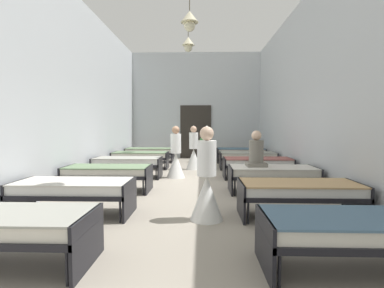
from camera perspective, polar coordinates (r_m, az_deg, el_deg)
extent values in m
cube|color=#9E9384|center=(7.46, -0.21, -8.22)|extent=(6.38, 12.51, 0.10)
cube|color=silver|center=(13.39, 0.74, 7.52)|extent=(6.18, 0.20, 4.78)
cube|color=silver|center=(8.04, -22.37, 9.84)|extent=(0.20, 11.91, 4.78)
cube|color=silver|center=(7.84, 22.56, 10.00)|extent=(0.20, 11.91, 4.78)
cube|color=#2D2823|center=(13.24, 0.73, 2.41)|extent=(1.40, 0.06, 2.40)
cylinder|color=brown|center=(7.92, -0.48, 26.37)|extent=(0.02, 0.02, 0.48)
cone|color=beige|center=(7.78, -0.48, 23.73)|extent=(0.44, 0.44, 0.28)
sphere|color=beige|center=(7.70, -0.48, 22.19)|extent=(0.28, 0.28, 0.28)
cylinder|color=brown|center=(10.57, -0.75, 21.04)|extent=(0.02, 0.02, 0.27)
cone|color=beige|center=(10.49, -0.75, 19.55)|extent=(0.44, 0.44, 0.28)
sphere|color=beige|center=(10.43, -0.75, 18.39)|extent=(0.28, 0.28, 0.28)
cylinder|color=black|center=(3.13, -23.34, -21.46)|extent=(0.03, 0.03, 0.34)
cylinder|color=black|center=(3.74, -18.42, -17.09)|extent=(0.03, 0.03, 0.34)
cube|color=black|center=(3.77, -33.41, -14.08)|extent=(1.90, 0.84, 0.07)
cube|color=black|center=(3.37, -19.69, -17.39)|extent=(0.04, 0.84, 0.57)
cube|color=silver|center=(3.74, -33.47, -12.54)|extent=(1.82, 0.78, 0.14)
cube|color=#9E9E93|center=(3.72, -33.52, -11.32)|extent=(1.86, 0.82, 0.02)
cylinder|color=black|center=(2.96, 16.78, -22.85)|extent=(0.03, 0.03, 0.34)
cylinder|color=black|center=(3.60, 13.69, -17.86)|extent=(0.03, 0.03, 0.34)
cube|color=black|center=(3.49, 29.68, -15.33)|extent=(1.90, 0.84, 0.07)
cube|color=black|center=(3.22, 14.00, -18.29)|extent=(0.04, 0.84, 0.57)
cube|color=silver|center=(3.46, 29.74, -13.68)|extent=(1.82, 0.78, 0.14)
cube|color=slate|center=(3.44, 29.78, -12.37)|extent=(1.86, 0.82, 0.02)
cylinder|color=black|center=(5.40, -32.33, -11.00)|extent=(0.03, 0.03, 0.34)
cylinder|color=black|center=(5.99, -28.41, -9.47)|extent=(0.03, 0.03, 0.34)
cylinder|color=black|center=(4.67, -13.92, -12.79)|extent=(0.03, 0.03, 0.34)
cylinder|color=black|center=(5.34, -11.78, -10.66)|extent=(0.03, 0.03, 0.34)
cube|color=black|center=(5.24, -22.16, -8.84)|extent=(1.90, 0.84, 0.07)
cube|color=black|center=(5.70, -30.82, -9.00)|extent=(0.04, 0.84, 0.57)
cube|color=black|center=(4.96, -12.12, -10.39)|extent=(0.04, 0.84, 0.57)
cube|color=white|center=(5.22, -22.19, -7.71)|extent=(1.82, 0.78, 0.14)
cube|color=beige|center=(5.21, -22.21, -6.82)|extent=(1.86, 0.82, 0.02)
cylinder|color=black|center=(4.56, 10.97, -13.16)|extent=(0.03, 0.03, 0.34)
cylinder|color=black|center=(5.24, 9.71, -10.91)|extent=(0.03, 0.03, 0.34)
cylinder|color=black|center=(5.12, 31.00, -11.73)|extent=(0.03, 0.03, 0.34)
cylinder|color=black|center=(5.74, 27.46, -9.99)|extent=(0.03, 0.03, 0.34)
cube|color=black|center=(5.05, 20.27, -9.26)|extent=(1.90, 0.84, 0.07)
cube|color=black|center=(4.86, 9.60, -10.65)|extent=(0.04, 0.84, 0.57)
cube|color=black|center=(5.43, 29.73, -9.57)|extent=(0.04, 0.84, 0.57)
cube|color=white|center=(5.03, 20.29, -8.09)|extent=(1.82, 0.78, 0.14)
cube|color=tan|center=(5.01, 20.31, -7.18)|extent=(1.86, 0.82, 0.02)
cylinder|color=black|center=(6.88, -24.04, -7.68)|extent=(0.03, 0.03, 0.34)
cylinder|color=black|center=(7.52, -21.63, -6.68)|extent=(0.03, 0.03, 0.34)
cylinder|color=black|center=(6.32, -9.55, -8.40)|extent=(0.03, 0.03, 0.34)
cylinder|color=black|center=(7.02, -8.38, -7.19)|extent=(0.03, 0.03, 0.34)
cube|color=black|center=(6.85, -16.16, -5.82)|extent=(1.90, 0.84, 0.07)
cube|color=black|center=(7.20, -23.24, -6.22)|extent=(0.04, 0.84, 0.57)
cube|color=black|center=(6.64, -8.43, -6.78)|extent=(0.04, 0.84, 0.57)
cube|color=silver|center=(6.83, -16.17, -4.95)|extent=(1.82, 0.78, 0.14)
cube|color=slate|center=(6.82, -16.19, -4.27)|extent=(1.86, 0.82, 0.02)
cylinder|color=black|center=(6.24, 8.41, -8.55)|extent=(0.03, 0.03, 0.34)
cylinder|color=black|center=(6.94, 7.73, -7.30)|extent=(0.03, 0.03, 0.34)
cylinder|color=black|center=(6.67, 23.59, -8.03)|extent=(0.03, 0.03, 0.34)
cylinder|color=black|center=(7.33, 21.50, -6.94)|extent=(0.03, 0.03, 0.34)
cube|color=black|center=(6.70, 15.52, -6.01)|extent=(1.90, 0.84, 0.07)
cube|color=black|center=(6.56, 7.54, -6.89)|extent=(0.04, 0.84, 0.57)
cube|color=black|center=(6.99, 22.98, -6.50)|extent=(0.04, 0.84, 0.57)
cube|color=silver|center=(6.69, 15.54, -5.12)|extent=(1.82, 0.78, 0.14)
cube|color=beige|center=(6.68, 15.55, -4.43)|extent=(1.86, 0.82, 0.02)
cylinder|color=black|center=(8.46, -18.83, -5.49)|extent=(0.03, 0.03, 0.34)
cylinder|color=black|center=(9.13, -17.23, -4.80)|extent=(0.03, 0.03, 0.34)
cylinder|color=black|center=(8.02, -7.06, -5.82)|extent=(0.03, 0.03, 0.34)
cylinder|color=black|center=(8.72, -6.32, -5.05)|extent=(0.03, 0.03, 0.34)
cube|color=black|center=(8.51, -12.50, -3.93)|extent=(1.90, 0.84, 0.07)
cube|color=black|center=(8.80, -18.38, -4.36)|extent=(0.04, 0.84, 0.57)
cube|color=black|center=(8.34, -6.27, -4.63)|extent=(0.04, 0.84, 0.57)
cube|color=white|center=(8.50, -12.51, -3.23)|extent=(1.82, 0.78, 0.14)
cube|color=#9E9E93|center=(8.49, -12.52, -2.68)|extent=(1.86, 0.82, 0.02)
cylinder|color=black|center=(7.95, 6.97, -5.89)|extent=(0.03, 0.03, 0.34)
cylinder|color=black|center=(8.66, 6.55, -5.11)|extent=(0.03, 0.03, 0.34)
cylinder|color=black|center=(8.29, 19.10, -5.68)|extent=(0.03, 0.03, 0.34)
cylinder|color=black|center=(8.97, 17.74, -4.95)|extent=(0.03, 0.03, 0.34)
cube|color=black|center=(8.40, 12.70, -4.04)|extent=(1.90, 0.84, 0.07)
cube|color=black|center=(8.29, 6.34, -4.69)|extent=(0.04, 0.84, 0.57)
cube|color=black|center=(8.63, 18.79, -4.53)|extent=(0.04, 0.84, 0.57)
cube|color=white|center=(8.38, 12.71, -3.33)|extent=(1.82, 0.78, 0.14)
cube|color=#8C4C47|center=(8.37, 12.72, -2.77)|extent=(1.86, 0.82, 0.02)
cylinder|color=black|center=(10.10, -15.31, -3.96)|extent=(0.03, 0.03, 0.34)
cylinder|color=black|center=(10.79, -14.18, -3.47)|extent=(0.03, 0.03, 0.34)
cylinder|color=black|center=(9.73, -5.46, -4.13)|extent=(0.03, 0.03, 0.34)
cylinder|color=black|center=(10.44, -4.95, -3.60)|extent=(0.03, 0.03, 0.34)
cube|color=black|center=(10.21, -10.06, -2.65)|extent=(1.90, 0.84, 0.07)
cube|color=black|center=(10.45, -15.05, -3.06)|extent=(0.04, 0.84, 0.57)
cube|color=black|center=(10.07, -4.86, -3.20)|extent=(0.04, 0.84, 0.57)
cube|color=silver|center=(10.20, -10.06, -2.07)|extent=(1.82, 0.78, 0.14)
cube|color=slate|center=(10.19, -10.07, -1.61)|extent=(1.86, 0.82, 0.02)
cylinder|color=black|center=(9.68, 6.05, -4.18)|extent=(0.03, 0.03, 0.34)
cylinder|color=black|center=(10.39, 5.77, -3.64)|extent=(0.03, 0.03, 0.34)
cylinder|color=black|center=(9.96, 16.11, -4.09)|extent=(0.03, 0.03, 0.34)
cylinder|color=black|center=(10.65, 15.16, -3.57)|extent=(0.03, 0.03, 0.34)
cube|color=black|center=(10.11, 10.84, -2.72)|extent=(1.90, 0.84, 0.07)
cube|color=black|center=(10.02, 5.57, -3.24)|extent=(0.04, 0.84, 0.57)
cube|color=black|center=(10.31, 15.96, -3.17)|extent=(0.04, 0.84, 0.57)
cube|color=silver|center=(10.10, 10.85, -2.13)|extent=(1.82, 0.78, 0.14)
cube|color=#9E9E93|center=(10.09, 10.85, -1.67)|extent=(1.86, 0.82, 0.02)
cylinder|color=black|center=(11.78, -12.79, -2.86)|extent=(0.03, 0.03, 0.34)
cylinder|color=black|center=(12.47, -11.95, -2.49)|extent=(0.03, 0.03, 0.34)
cylinder|color=black|center=(11.46, -4.34, -2.96)|extent=(0.03, 0.03, 0.34)
cylinder|color=black|center=(12.17, -3.97, -2.57)|extent=(0.03, 0.03, 0.34)
cube|color=black|center=(11.92, -8.32, -1.74)|extent=(1.90, 0.84, 0.07)
cube|color=black|center=(12.13, -12.64, -2.12)|extent=(0.04, 0.84, 0.57)
cube|color=black|center=(11.80, -3.86, -2.19)|extent=(0.04, 0.84, 0.57)
cube|color=silver|center=(11.91, -8.32, -1.24)|extent=(1.82, 0.78, 0.14)
cube|color=slate|center=(11.90, -8.32, -0.84)|extent=(1.86, 0.82, 0.02)
cylinder|color=black|center=(11.42, 5.42, -2.99)|extent=(0.03, 0.03, 0.34)
cylinder|color=black|center=(12.13, 5.21, -2.60)|extent=(0.03, 0.03, 0.34)
cylinder|color=black|center=(11.65, 14.00, -2.95)|extent=(0.03, 0.03, 0.34)
cylinder|color=black|center=(12.35, 13.30, -2.57)|extent=(0.03, 0.03, 0.34)
cube|color=black|center=(11.84, 9.52, -1.79)|extent=(1.90, 0.84, 0.07)
cube|color=black|center=(11.76, 5.02, -2.22)|extent=(0.04, 0.84, 0.57)
cube|color=black|center=(12.00, 13.93, -2.19)|extent=(0.04, 0.84, 0.57)
cube|color=silver|center=(11.83, 9.53, -1.28)|extent=(1.82, 0.78, 0.14)
cube|color=slate|center=(11.82, 9.53, -0.89)|extent=(1.86, 0.82, 0.02)
cone|color=white|center=(9.86, 0.29, -2.97)|extent=(0.52, 0.52, 0.70)
cylinder|color=white|center=(9.81, 0.29, 0.66)|extent=(0.30, 0.30, 0.55)
sphere|color=tan|center=(9.79, 0.29, 2.91)|extent=(0.22, 0.22, 0.22)
cone|color=white|center=(9.79, 0.29, 3.36)|extent=(0.18, 0.18, 0.10)
cone|color=white|center=(4.65, 2.88, -10.48)|extent=(0.52, 0.52, 0.70)
cylinder|color=white|center=(4.53, 2.91, -2.80)|extent=(0.30, 0.30, 0.55)
sphere|color=beige|center=(4.51, 2.92, 2.07)|extent=(0.22, 0.22, 0.22)
cone|color=white|center=(4.51, 2.93, 3.05)|extent=(0.18, 0.18, 0.10)
cone|color=white|center=(8.31, -3.19, -4.21)|extent=(0.52, 0.52, 0.70)
cylinder|color=white|center=(8.25, -3.21, 0.10)|extent=(0.30, 0.30, 0.55)
sphere|color=#A87A5B|center=(8.23, -3.22, 2.77)|extent=(0.22, 0.22, 0.22)
cone|color=white|center=(8.23, -3.22, 3.31)|extent=(0.18, 0.18, 0.10)
cylinder|color=slate|center=(6.65, 12.49, -1.79)|extent=(0.32, 0.32, 0.58)
cube|color=slate|center=(6.68, 12.46, -3.93)|extent=(0.44, 0.44, 0.08)
sphere|color=beige|center=(6.62, 12.54, 1.65)|extent=(0.22, 0.22, 0.22)
cylinder|color=brown|center=(11.85, 2.36, -2.59)|extent=(0.35, 0.35, 0.40)
cylinder|color=brown|center=(11.82, 2.36, -1.14)|extent=(0.06, 0.06, 0.20)
cone|color=#3D7A42|center=(11.79, 2.37, 0.95)|extent=(0.68, 0.68, 0.67)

